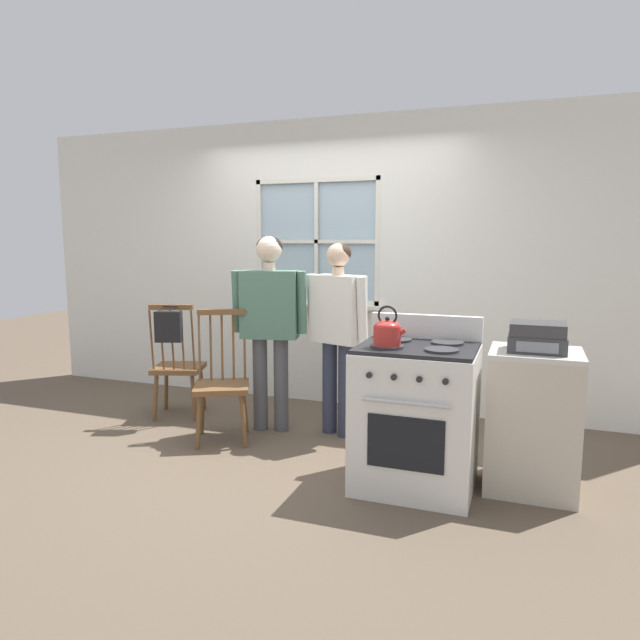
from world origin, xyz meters
TOP-DOWN VIEW (x-y plane):
  - ground_plane at (0.00, 0.00)m, footprint 16.00×16.00m
  - wall_back at (0.01, 1.40)m, footprint 6.40×0.16m
  - chair_by_window at (-1.13, 0.49)m, footprint 0.53×0.51m
  - chair_near_wall at (-0.45, 0.09)m, footprint 0.55×0.55m
  - person_elderly_left at (-0.19, 0.44)m, footprint 0.62×0.30m
  - person_teen_center at (0.37, 0.53)m, footprint 0.58×0.34m
  - stove at (1.15, -0.23)m, footprint 0.74×0.68m
  - kettle at (0.99, -0.36)m, footprint 0.21×0.17m
  - potted_plant at (0.17, 1.31)m, footprint 0.13×0.13m
  - handbag at (-1.05, 0.27)m, footprint 0.24×0.23m
  - side_counter at (1.85, -0.02)m, footprint 0.55×0.50m
  - stereo at (1.85, -0.04)m, footprint 0.34×0.29m

SIDE VIEW (x-z plane):
  - ground_plane at x=0.00m, z-range 0.00..0.00m
  - chair_by_window at x=-1.13m, z-range -0.07..0.97m
  - chair_near_wall at x=-0.45m, z-range -0.07..0.97m
  - side_counter at x=1.85m, z-range 0.00..0.90m
  - stove at x=1.15m, z-range -0.07..1.01m
  - handbag at x=-1.05m, z-range 0.71..1.01m
  - person_teen_center at x=0.37m, z-range 0.16..1.71m
  - person_elderly_left at x=-0.19m, z-range 0.18..1.79m
  - stereo at x=1.85m, z-range 0.90..1.08m
  - kettle at x=0.99m, z-range 0.90..1.15m
  - potted_plant at x=0.17m, z-range 0.93..1.15m
  - wall_back at x=0.01m, z-range -0.02..2.68m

